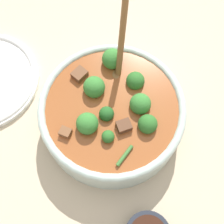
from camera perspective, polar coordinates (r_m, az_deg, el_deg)
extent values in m
plane|color=#C6B293|center=(0.68, 0.00, -1.79)|extent=(4.00, 4.00, 0.00)
cylinder|color=#B2C6BC|center=(0.65, 0.00, -0.54)|extent=(0.29, 0.29, 0.08)
torus|color=#B2C6BC|center=(0.61, 0.00, 0.86)|extent=(0.29, 0.29, 0.02)
cylinder|color=brown|center=(0.63, 0.00, 0.03)|extent=(0.27, 0.27, 0.05)
sphere|color=#387F33|center=(0.58, -4.55, -2.12)|extent=(0.04, 0.04, 0.04)
cylinder|color=#6B9956|center=(0.61, -4.34, -3.15)|extent=(0.01, 0.01, 0.02)
sphere|color=#2D6B28|center=(0.59, 6.53, -2.21)|extent=(0.04, 0.04, 0.04)
cylinder|color=#6B9956|center=(0.61, 6.27, -3.11)|extent=(0.01, 0.01, 0.02)
sphere|color=#387F33|center=(0.64, 0.07, 9.70)|extent=(0.04, 0.04, 0.04)
cylinder|color=#6B9956|center=(0.67, 0.07, 8.25)|extent=(0.02, 0.02, 0.02)
sphere|color=#2D6B28|center=(0.58, -1.10, -4.47)|extent=(0.02, 0.02, 0.02)
cylinder|color=#6B9956|center=(0.60, -1.07, -5.02)|extent=(0.01, 0.01, 0.01)
sphere|color=#387F33|center=(0.62, -3.29, 4.57)|extent=(0.04, 0.04, 0.04)
cylinder|color=#6B9956|center=(0.64, -3.14, 3.27)|extent=(0.02, 0.02, 0.02)
sphere|color=#235B23|center=(0.60, -1.00, -0.34)|extent=(0.03, 0.03, 0.03)
cylinder|color=#6B9956|center=(0.62, -0.97, -1.10)|extent=(0.01, 0.01, 0.01)
sphere|color=#387F33|center=(0.60, 5.20, 1.49)|extent=(0.04, 0.04, 0.04)
cylinder|color=#6B9956|center=(0.63, 4.97, 0.34)|extent=(0.01, 0.01, 0.02)
sphere|color=#2D6B28|center=(0.63, 4.29, 5.71)|extent=(0.04, 0.04, 0.04)
cylinder|color=#6B9956|center=(0.65, 4.13, 4.57)|extent=(0.01, 0.01, 0.02)
cube|color=brown|center=(0.59, -8.50, -3.70)|extent=(0.02, 0.02, 0.02)
cube|color=brown|center=(0.64, -5.93, 6.74)|extent=(0.04, 0.04, 0.02)
cube|color=brown|center=(0.59, 2.19, -2.63)|extent=(0.03, 0.03, 0.02)
cylinder|color=#3D7533|center=(0.57, 2.33, -7.97)|extent=(0.04, 0.03, 0.01)
ellipsoid|color=brown|center=(0.65, 1.11, 6.67)|extent=(0.04, 0.03, 0.01)
cylinder|color=brown|center=(0.60, 1.79, 13.33)|extent=(0.08, 0.02, 0.17)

